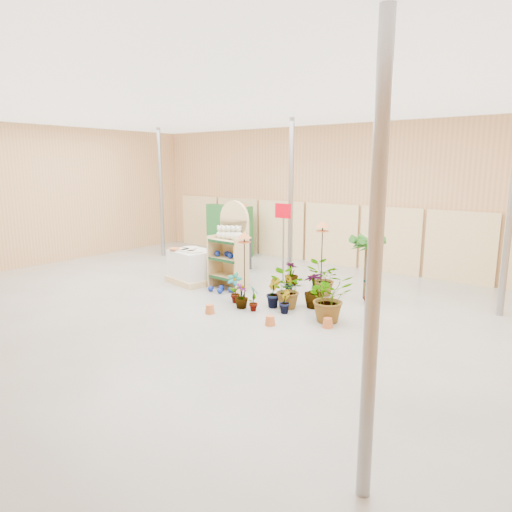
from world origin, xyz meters
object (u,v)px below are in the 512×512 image
(pallet_stack, at_px, (193,266))
(potted_plant_2, at_px, (286,289))
(bird_table_front, at_px, (244,237))
(display_shelf, at_px, (232,248))

(pallet_stack, bearing_deg, potted_plant_2, 5.24)
(bird_table_front, bearing_deg, display_shelf, 143.50)
(pallet_stack, bearing_deg, bird_table_front, -1.16)
(pallet_stack, distance_m, bird_table_front, 2.57)
(potted_plant_2, bearing_deg, pallet_stack, 173.90)
(pallet_stack, xyz_separation_m, bird_table_front, (2.27, -0.50, 1.10))
(pallet_stack, relative_size, potted_plant_2, 1.67)
(bird_table_front, relative_size, potted_plant_2, 1.91)
(display_shelf, relative_size, pallet_stack, 1.58)
(display_shelf, xyz_separation_m, potted_plant_2, (2.16, -0.64, -0.62))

